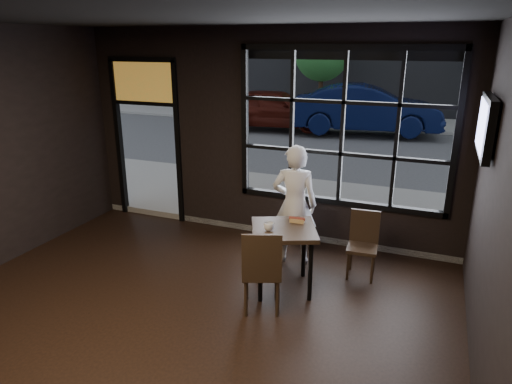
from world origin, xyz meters
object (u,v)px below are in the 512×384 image
at_px(cafe_table, 283,258).
at_px(chair_near, 262,268).
at_px(man, 294,205).
at_px(navy_car, 366,109).

distance_m(cafe_table, chair_near, 0.54).
bearing_deg(man, cafe_table, 86.09).
xyz_separation_m(chair_near, man, (-0.02, 1.29, 0.33)).
relative_size(cafe_table, navy_car, 0.17).
bearing_deg(cafe_table, navy_car, 69.98).
xyz_separation_m(cafe_table, navy_car, (-0.65, 10.41, 0.47)).
bearing_deg(chair_near, cafe_table, -120.70).
relative_size(man, navy_car, 0.35).
relative_size(chair_near, man, 0.60).
distance_m(man, navy_car, 9.66).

